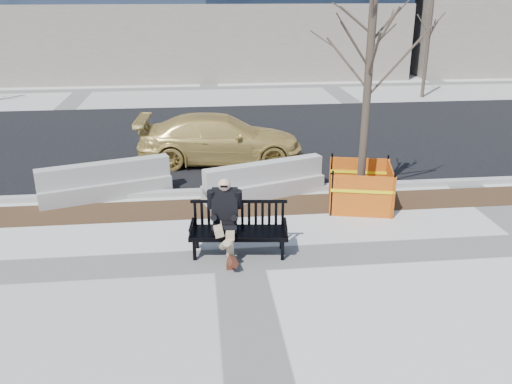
{
  "coord_description": "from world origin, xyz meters",
  "views": [
    {
      "loc": [
        -0.68,
        -9.14,
        4.87
      ],
      "look_at": [
        0.43,
        0.84,
        1.04
      ],
      "focal_mm": 38.03,
      "sensor_mm": 36.0,
      "label": 1
    }
  ],
  "objects_px": {
    "seated_man": "(225,252)",
    "sedan": "(221,161)",
    "bench": "(239,254)",
    "tree_fence": "(359,206)",
    "jersey_barrier_left": "(107,197)",
    "jersey_barrier_right": "(264,196)"
  },
  "relations": [
    {
      "from": "seated_man",
      "to": "sedan",
      "type": "xyz_separation_m",
      "value": [
        0.2,
        5.87,
        0.0
      ]
    },
    {
      "from": "bench",
      "to": "tree_fence",
      "type": "relative_size",
      "value": 0.36
    },
    {
      "from": "tree_fence",
      "to": "seated_man",
      "type": "bearing_deg",
      "value": -148.05
    },
    {
      "from": "bench",
      "to": "seated_man",
      "type": "xyz_separation_m",
      "value": [
        -0.26,
        0.08,
        0.0
      ]
    },
    {
      "from": "bench",
      "to": "jersey_barrier_left",
      "type": "height_order",
      "value": "bench"
    },
    {
      "from": "bench",
      "to": "sedan",
      "type": "relative_size",
      "value": 0.4
    },
    {
      "from": "jersey_barrier_left",
      "to": "seated_man",
      "type": "bearing_deg",
      "value": -67.74
    },
    {
      "from": "jersey_barrier_left",
      "to": "sedan",
      "type": "bearing_deg",
      "value": 23.98
    },
    {
      "from": "seated_man",
      "to": "sedan",
      "type": "distance_m",
      "value": 5.88
    },
    {
      "from": "jersey_barrier_right",
      "to": "tree_fence",
      "type": "bearing_deg",
      "value": -40.84
    },
    {
      "from": "seated_man",
      "to": "jersey_barrier_right",
      "type": "bearing_deg",
      "value": 75.2
    },
    {
      "from": "seated_man",
      "to": "bench",
      "type": "bearing_deg",
      "value": -11.01
    },
    {
      "from": "sedan",
      "to": "jersey_barrier_right",
      "type": "relative_size",
      "value": 1.55
    },
    {
      "from": "seated_man",
      "to": "tree_fence",
      "type": "height_order",
      "value": "tree_fence"
    },
    {
      "from": "sedan",
      "to": "tree_fence",
      "type": "bearing_deg",
      "value": -137.32
    },
    {
      "from": "bench",
      "to": "seated_man",
      "type": "bearing_deg",
      "value": 168.99
    },
    {
      "from": "seated_man",
      "to": "jersey_barrier_right",
      "type": "relative_size",
      "value": 0.49
    },
    {
      "from": "tree_fence",
      "to": "jersey_barrier_right",
      "type": "xyz_separation_m",
      "value": [
        -2.16,
        0.87,
        0.0
      ]
    },
    {
      "from": "sedan",
      "to": "jersey_barrier_right",
      "type": "distance_m",
      "value": 3.1
    },
    {
      "from": "jersey_barrier_left",
      "to": "jersey_barrier_right",
      "type": "xyz_separation_m",
      "value": [
        3.85,
        -0.36,
        0.0
      ]
    },
    {
      "from": "sedan",
      "to": "jersey_barrier_left",
      "type": "height_order",
      "value": "sedan"
    },
    {
      "from": "bench",
      "to": "tree_fence",
      "type": "distance_m",
      "value": 3.69
    }
  ]
}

